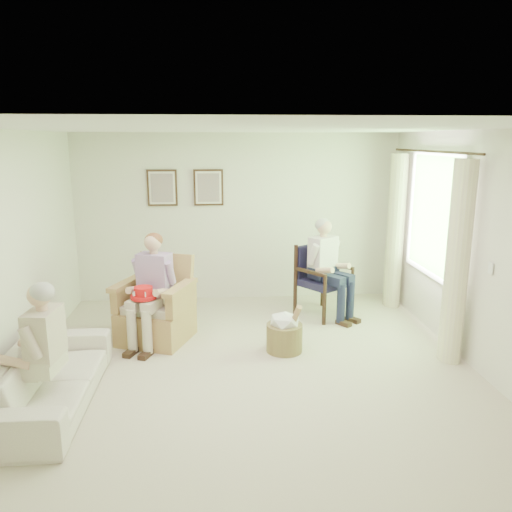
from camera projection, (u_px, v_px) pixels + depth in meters
name	position (u px, v px, depth m)	size (l,w,h in m)	color
floor	(250.00, 375.00, 5.42)	(5.50, 5.50, 0.00)	beige
back_wall	(238.00, 218.00, 7.79)	(5.00, 0.04, 2.60)	silver
front_wall	(288.00, 388.00, 2.46)	(5.00, 0.04, 2.60)	silver
right_wall	(483.00, 254.00, 5.32)	(0.04, 5.50, 2.60)	silver
ceiling	(250.00, 128.00, 4.83)	(5.00, 5.50, 0.02)	white
window	(434.00, 212.00, 6.42)	(0.13, 2.50, 1.63)	#2D6B23
curtain_left	(457.00, 263.00, 5.55)	(0.34, 0.34, 2.30)	beige
curtain_right	(395.00, 232.00, 7.46)	(0.34, 0.34, 2.30)	beige
framed_print_left	(162.00, 188.00, 7.56)	(0.45, 0.05, 0.55)	#382114
framed_print_right	(208.00, 188.00, 7.61)	(0.45, 0.05, 0.55)	#382114
wicker_armchair	(156.00, 314.00, 6.33)	(0.83, 0.82, 1.06)	tan
wood_armchair	(323.00, 277.00, 7.25)	(0.65, 0.61, 1.01)	black
sofa	(50.00, 377.00, 4.77)	(0.76, 1.93, 0.56)	silver
person_wicker	(153.00, 282.00, 6.09)	(0.40, 0.63, 1.36)	beige
person_dark	(326.00, 262.00, 7.03)	(0.40, 0.62, 1.39)	#1A1E3A
person_sofa	(39.00, 344.00, 4.49)	(0.42, 0.62, 1.24)	beige
red_hat	(143.00, 294.00, 5.92)	(0.31, 0.31, 0.14)	red
hatbox	(285.00, 331.00, 5.98)	(0.44, 0.44, 0.64)	tan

